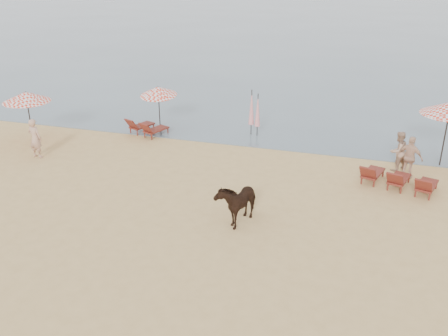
# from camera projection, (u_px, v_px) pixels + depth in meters

# --- Properties ---
(ground) EXTENTS (120.00, 120.00, 0.00)m
(ground) POSITION_uv_depth(u_px,v_px,m) (172.00, 275.00, 13.67)
(ground) COLOR tan
(ground) RESTS_ON ground
(sea) EXTENTS (160.00, 140.00, 0.06)m
(sea) POSITION_uv_depth(u_px,v_px,m) (350.00, 3.00, 83.94)
(sea) COLOR #51606B
(sea) RESTS_ON ground
(lounger_cluster_left) EXTENTS (1.98, 1.94, 0.55)m
(lounger_cluster_left) POSITION_uv_depth(u_px,v_px,m) (146.00, 127.00, 23.89)
(lounger_cluster_left) COLOR maroon
(lounger_cluster_left) RESTS_ON ground
(lounger_cluster_right) EXTENTS (2.91, 2.20, 0.57)m
(lounger_cluster_right) POSITION_uv_depth(u_px,v_px,m) (398.00, 179.00, 18.47)
(lounger_cluster_right) COLOR maroon
(lounger_cluster_right) RESTS_ON ground
(umbrella_open_left_a) EXTENTS (2.10, 2.10, 2.40)m
(umbrella_open_left_a) POSITION_uv_depth(u_px,v_px,m) (26.00, 97.00, 22.27)
(umbrella_open_left_a) COLOR black
(umbrella_open_left_a) RESTS_ON ground
(umbrella_open_left_b) EXTENTS (1.78, 1.81, 2.26)m
(umbrella_open_left_b) POSITION_uv_depth(u_px,v_px,m) (158.00, 91.00, 23.92)
(umbrella_open_left_b) COLOR black
(umbrella_open_left_b) RESTS_ON ground
(umbrella_closed_left) EXTENTS (0.25, 0.25, 2.08)m
(umbrella_closed_left) POSITION_uv_depth(u_px,v_px,m) (258.00, 110.00, 23.36)
(umbrella_closed_left) COLOR black
(umbrella_closed_left) RESTS_ON ground
(umbrella_closed_right) EXTENTS (0.27, 0.27, 2.23)m
(umbrella_closed_right) POSITION_uv_depth(u_px,v_px,m) (252.00, 107.00, 23.47)
(umbrella_closed_right) COLOR black
(umbrella_closed_right) RESTS_ON ground
(cow) EXTENTS (1.19, 1.87, 1.46)m
(cow) POSITION_uv_depth(u_px,v_px,m) (237.00, 201.00, 16.13)
(cow) COLOR black
(cow) RESTS_ON ground
(beachgoer_left) EXTENTS (0.67, 0.48, 1.72)m
(beachgoer_left) POSITION_uv_depth(u_px,v_px,m) (35.00, 138.00, 21.10)
(beachgoer_left) COLOR tan
(beachgoer_left) RESTS_ON ground
(beachgoer_right_a) EXTENTS (1.01, 0.99, 1.64)m
(beachgoer_right_a) POSITION_uv_depth(u_px,v_px,m) (398.00, 151.00, 19.86)
(beachgoer_right_a) COLOR tan
(beachgoer_right_a) RESTS_ON ground
(beachgoer_right_b) EXTENTS (1.07, 0.78, 1.69)m
(beachgoer_right_b) POSITION_uv_depth(u_px,v_px,m) (410.00, 157.00, 19.18)
(beachgoer_right_b) COLOR tan
(beachgoer_right_b) RESTS_ON ground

